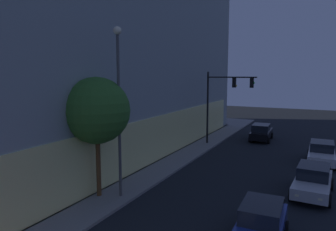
% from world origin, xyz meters
% --- Properties ---
extents(modern_building, '(36.54, 21.50, 20.65)m').
position_xyz_m(modern_building, '(15.73, 18.18, 10.24)').
color(modern_building, '#4C4C51').
rests_on(modern_building, ground).
extents(traffic_light_far_corner, '(0.46, 4.66, 6.94)m').
position_xyz_m(traffic_light_far_corner, '(22.19, 4.61, 5.01)').
color(traffic_light_far_corner, black).
rests_on(traffic_light_far_corner, sidewalk_corner).
extents(street_lamp_sidewalk, '(0.44, 0.44, 9.20)m').
position_xyz_m(street_lamp_sidewalk, '(7.11, 6.02, 5.81)').
color(street_lamp_sidewalk, '#4B4B4B').
rests_on(street_lamp_sidewalk, sidewalk_corner).
extents(sidewalk_tree, '(3.62, 3.62, 6.59)m').
position_xyz_m(sidewalk_tree, '(6.61, 7.12, 4.92)').
color(sidewalk_tree, brown).
rests_on(sidewalk_tree, sidewalk_corner).
extents(car_blue, '(4.68, 2.06, 1.69)m').
position_xyz_m(car_blue, '(5.56, -1.84, 0.85)').
color(car_blue, navy).
rests_on(car_blue, ground).
extents(car_silver, '(4.69, 2.25, 1.67)m').
position_xyz_m(car_silver, '(12.50, -3.52, 0.85)').
color(car_silver, '#B7BABF').
rests_on(car_silver, ground).
extents(car_white, '(4.81, 2.10, 1.66)m').
position_xyz_m(car_white, '(19.76, -3.89, 0.84)').
color(car_white, silver).
rests_on(car_white, ground).
extents(car_black, '(4.68, 2.19, 1.72)m').
position_xyz_m(car_black, '(26.45, 1.86, 0.86)').
color(car_black, black).
rests_on(car_black, ground).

